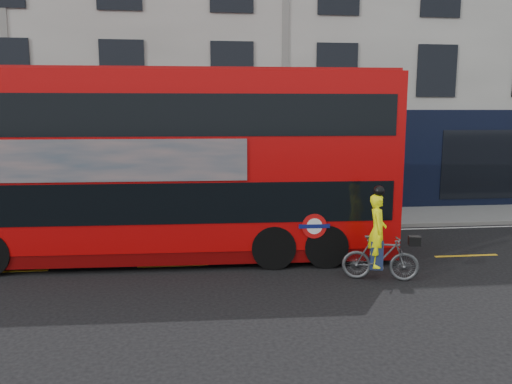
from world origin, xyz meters
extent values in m
plane|color=black|center=(0.00, 0.00, 0.00)|extent=(120.00, 120.00, 0.00)
cube|color=gray|center=(0.00, 6.50, 0.06)|extent=(60.00, 3.00, 0.12)
cube|color=slate|center=(0.00, 5.00, 0.07)|extent=(60.00, 0.12, 0.13)
cube|color=beige|center=(0.00, 13.00, 7.50)|extent=(50.00, 10.00, 15.00)
cube|color=black|center=(0.00, 7.98, 2.00)|extent=(50.00, 0.08, 4.00)
cube|color=silver|center=(0.00, 4.70, 0.00)|extent=(58.00, 0.10, 0.01)
cube|color=#B70707|center=(-4.32, 2.36, 2.71)|extent=(12.37, 3.18, 4.41)
cube|color=#5B0303|center=(-4.32, 2.36, 0.34)|extent=(12.36, 3.13, 0.34)
cube|color=black|center=(-4.32, 2.36, 1.73)|extent=(11.88, 3.21, 1.01)
cube|color=black|center=(-4.32, 2.36, 3.85)|extent=(11.88, 3.21, 1.01)
cube|color=#980A0B|center=(-4.32, 2.36, 4.94)|extent=(12.12, 3.06, 0.09)
cube|color=black|center=(1.84, 2.16, 1.73)|extent=(0.12, 2.51, 1.01)
cube|color=black|center=(1.84, 2.16, 3.85)|extent=(0.12, 2.51, 1.01)
cube|color=#9B746B|center=(-5.48, 0.97, 2.79)|extent=(6.70, 0.25, 1.01)
cylinder|color=red|center=(-0.46, 0.81, 1.12)|extent=(0.63, 0.04, 0.63)
cylinder|color=white|center=(-0.46, 0.80, 1.12)|extent=(0.40, 0.03, 0.40)
cube|color=#0C1459|center=(-0.46, 0.80, 1.12)|extent=(0.78, 0.04, 0.10)
cylinder|color=black|center=(-0.08, 2.22, 0.56)|extent=(1.21, 2.88, 1.12)
cylinder|color=black|center=(-1.42, 2.26, 0.56)|extent=(1.21, 2.88, 1.12)
cylinder|color=black|center=(-8.34, 2.48, 0.56)|extent=(1.21, 2.88, 1.12)
imported|color=#4D5052|center=(0.91, -0.15, 0.54)|extent=(1.85, 0.96, 1.07)
imported|color=#ECF10A|center=(0.82, -0.13, 1.20)|extent=(0.56, 0.71, 1.71)
cube|color=black|center=(1.63, -0.35, 0.98)|extent=(0.32, 0.28, 0.21)
cube|color=#1A2546|center=(0.82, -0.13, 0.63)|extent=(0.38, 0.43, 0.68)
sphere|color=black|center=(0.82, -0.13, 2.13)|extent=(0.25, 0.25, 0.25)
camera|label=1|loc=(-3.28, -11.05, 3.94)|focal=35.00mm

